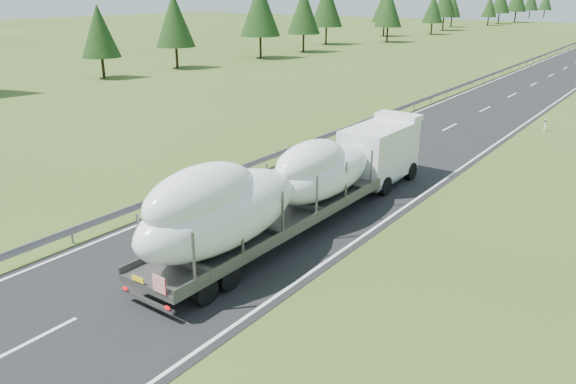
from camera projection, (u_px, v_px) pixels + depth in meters
The scene contains 4 objects.
ground at pixel (225, 242), 24.60m from camera, with size 400.00×400.00×0.00m, color #374D19.
guardrail at pixel (566, 47), 103.56m from camera, with size 0.10×400.00×0.76m.
tree_line_left at pixel (393, 5), 126.87m from camera, with size 14.73×275.00×12.44m.
boat_truck at pixel (292, 183), 24.79m from camera, with size 3.15×19.99×4.56m.
Camera 1 is at (15.33, -16.55, 10.42)m, focal length 35.00 mm.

